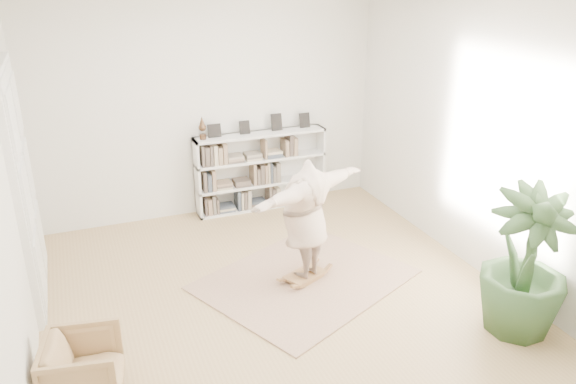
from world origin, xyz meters
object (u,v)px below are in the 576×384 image
object	(u,v)px
armchair	(83,368)
person	(306,216)
bookshelf	(261,171)
houseplant	(525,263)
rocker_board	(305,275)

from	to	relation	value
armchair	person	size ratio (longest dim) A/B	0.36
bookshelf	houseplant	world-z (taller)	houseplant
bookshelf	person	bearing A→B (deg)	-96.03
bookshelf	person	size ratio (longest dim) A/B	1.13
rocker_board	armchair	bearing A→B (deg)	178.20
armchair	houseplant	size ratio (longest dim) A/B	0.42
armchair	rocker_board	xyz separation A→B (m)	(2.78, 1.17, -0.25)
bookshelf	rocker_board	world-z (taller)	bookshelf
bookshelf	armchair	xyz separation A→B (m)	(-3.04, -3.67, -0.31)
person	armchair	bearing A→B (deg)	-1.80
rocker_board	houseplant	size ratio (longest dim) A/B	0.37
armchair	houseplant	distance (m)	4.64
person	houseplant	bearing A→B (deg)	109.39
armchair	houseplant	xyz separation A→B (m)	(4.57, -0.67, 0.52)
bookshelf	person	world-z (taller)	person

